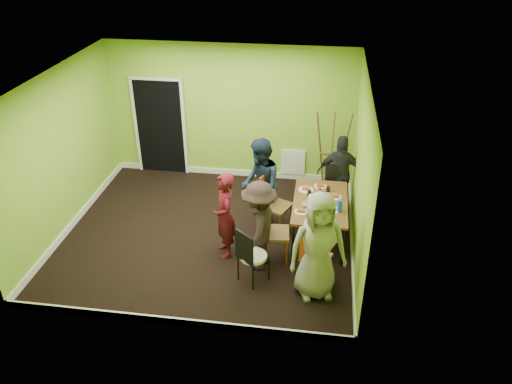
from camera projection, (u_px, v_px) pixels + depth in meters
The scene contains 28 objects.
ground at pixel (209, 233), 8.84m from camera, with size 5.00×5.00×0.00m, color black.
room_walls at pixel (206, 183), 8.39m from camera, with size 5.04×4.54×2.82m.
dining_table at pixel (320, 204), 8.36m from camera, with size 0.90×1.50×0.75m.
chair_left_far at pixel (272, 199), 8.66m from camera, with size 0.59×0.59×1.09m.
chair_left_near at pixel (270, 227), 7.92m from camera, with size 0.49×0.49×1.08m.
chair_back_end at pixel (336, 180), 9.12m from camera, with size 0.46×0.52×0.96m.
chair_front_end at pixel (314, 255), 7.41m from camera, with size 0.52×0.52×0.96m.
chair_bentwood at pixel (250, 254), 7.45m from camera, with size 0.52×0.52×0.95m.
easel at pixel (332, 153), 9.72m from camera, with size 0.69×0.65×1.73m.
plate_near_left at pixel (306, 190), 8.66m from camera, with size 0.26×0.26×0.01m, color white.
plate_near_right at pixel (301, 212), 8.04m from camera, with size 0.22×0.22×0.01m, color white.
plate_far_back at pixel (320, 186), 8.77m from camera, with size 0.22×0.22×0.01m, color white.
plate_far_front at pixel (319, 217), 7.91m from camera, with size 0.23×0.23×0.01m, color white.
plate_wall_back at pixel (335, 197), 8.45m from camera, with size 0.24×0.24×0.01m, color white.
plate_wall_front at pixel (331, 210), 8.09m from camera, with size 0.27×0.27×0.01m, color white.
thermos at pixel (319, 196), 8.26m from camera, with size 0.06×0.06×0.24m, color white.
blue_bottle at pixel (340, 206), 8.01m from camera, with size 0.08×0.08×0.21m, color #1844B8.
orange_bottle at pixel (315, 194), 8.49m from camera, with size 0.03×0.03×0.07m, color #C14912.
glass_mid at pixel (309, 193), 8.48m from camera, with size 0.07×0.07×0.10m, color black.
glass_back at pixel (328, 189), 8.60m from camera, with size 0.06×0.06×0.09m, color black.
glass_front at pixel (322, 212), 7.95m from camera, with size 0.06×0.06×0.10m, color black.
cup_a at pixel (306, 204), 8.16m from camera, with size 0.12×0.12×0.09m, color white.
cup_b at pixel (326, 200), 8.29m from camera, with size 0.09×0.09×0.08m, color white.
person_standing at pixel (225, 216), 7.97m from camera, with size 0.54×0.35×1.48m, color #500D18.
person_left_far at pixel (260, 185), 8.62m from camera, with size 0.82×0.64×1.68m, color #142232.
person_left_near at pixel (259, 226), 7.68m from camera, with size 0.98×0.56×1.51m, color black.
person_back_end at pixel (341, 174), 9.19m from camera, with size 0.88×0.37×1.50m, color black.
person_front_end at pixel (318, 246), 7.07m from camera, with size 0.83×0.54×1.70m, color gray.
Camera 1 is at (1.85, -7.10, 5.06)m, focal length 35.00 mm.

